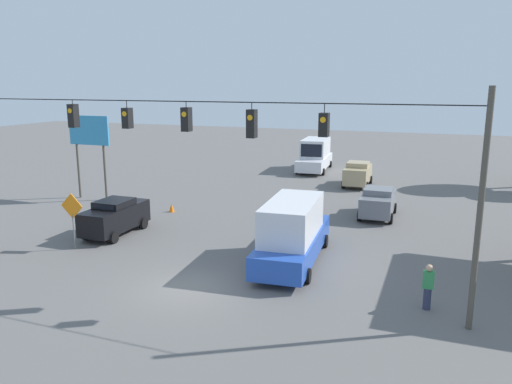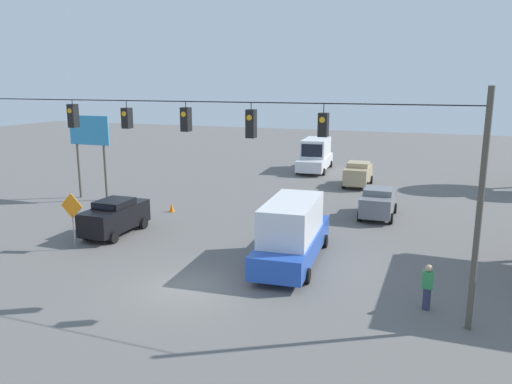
% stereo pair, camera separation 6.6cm
% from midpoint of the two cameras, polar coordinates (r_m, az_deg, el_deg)
% --- Properties ---
extents(ground_plane, '(140.00, 140.00, 0.00)m').
position_cam_midpoint_polar(ground_plane, '(20.60, -7.89, -10.86)').
color(ground_plane, '#605E5B').
extents(overhead_signal_span, '(21.17, 0.38, 8.01)m').
position_cam_midpoint_polar(overhead_signal_span, '(19.51, -7.84, 3.99)').
color(overhead_signal_span, '#4C473D').
rests_on(overhead_signal_span, ground_plane).
extents(box_truck_blue_crossing_near, '(2.89, 7.57, 2.96)m').
position_cam_midpoint_polar(box_truck_blue_crossing_near, '(22.80, 4.27, -4.57)').
color(box_truck_blue_crossing_near, '#234CB2').
rests_on(box_truck_blue_crossing_near, ground_plane).
extents(box_truck_white_withflow_deep, '(2.99, 7.25, 2.96)m').
position_cam_midpoint_polar(box_truck_white_withflow_deep, '(47.34, 6.85, 4.22)').
color(box_truck_white_withflow_deep, silver).
rests_on(box_truck_white_withflow_deep, ground_plane).
extents(sedan_grey_oncoming_far, '(2.09, 4.09, 1.81)m').
position_cam_midpoint_polar(sedan_grey_oncoming_far, '(31.46, 13.85, -1.11)').
color(sedan_grey_oncoming_far, slate).
rests_on(sedan_grey_oncoming_far, ground_plane).
extents(sedan_black_parked_shoulder, '(2.01, 4.37, 1.92)m').
position_cam_midpoint_polar(sedan_black_parked_shoulder, '(28.16, -15.74, -2.68)').
color(sedan_black_parked_shoulder, black).
rests_on(sedan_black_parked_shoulder, ground_plane).
extents(sedan_tan_oncoming_deep, '(2.10, 4.17, 1.94)m').
position_cam_midpoint_polar(sedan_tan_oncoming_deep, '(40.63, 11.64, 2.07)').
color(sedan_tan_oncoming_deep, tan).
rests_on(sedan_tan_oncoming_deep, ground_plane).
extents(traffic_cone_nearest, '(0.36, 0.36, 0.56)m').
position_cam_midpoint_polar(traffic_cone_nearest, '(27.38, -16.25, -4.71)').
color(traffic_cone_nearest, orange).
rests_on(traffic_cone_nearest, ground_plane).
extents(traffic_cone_second, '(0.36, 0.36, 0.56)m').
position_cam_midpoint_polar(traffic_cone_second, '(30.03, -12.57, -3.00)').
color(traffic_cone_second, orange).
rests_on(traffic_cone_second, ground_plane).
extents(traffic_cone_third, '(0.36, 0.36, 0.56)m').
position_cam_midpoint_polar(traffic_cone_third, '(32.36, -9.54, -1.77)').
color(traffic_cone_third, orange).
rests_on(traffic_cone_third, ground_plane).
extents(roadside_billboard, '(3.25, 0.16, 5.88)m').
position_cam_midpoint_polar(roadside_billboard, '(36.79, -18.42, 5.79)').
color(roadside_billboard, '#4C473D').
rests_on(roadside_billboard, ground_plane).
extents(work_zone_sign, '(1.27, 0.06, 2.84)m').
position_cam_midpoint_polar(work_zone_sign, '(26.00, -20.20, -1.97)').
color(work_zone_sign, slate).
rests_on(work_zone_sign, ground_plane).
extents(pedestrian, '(0.40, 0.28, 1.72)m').
position_cam_midpoint_polar(pedestrian, '(19.38, 19.09, -10.23)').
color(pedestrian, '#2D334C').
rests_on(pedestrian, ground_plane).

